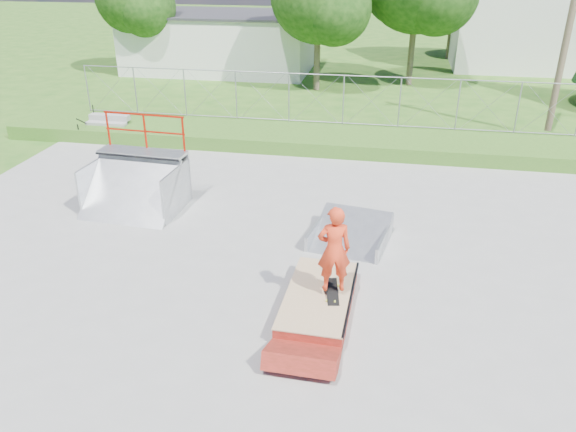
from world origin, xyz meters
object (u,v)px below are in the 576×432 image
(grind_box, at_px, (319,301))
(quarter_pipe, at_px, (131,169))
(flat_bank_ramp, at_px, (350,233))
(skater, at_px, (334,253))

(grind_box, distance_m, quarter_pipe, 6.60)
(flat_bank_ramp, height_order, skater, skater)
(quarter_pipe, xyz_separation_m, skater, (5.68, -3.60, 0.09))
(quarter_pipe, height_order, flat_bank_ramp, quarter_pipe)
(flat_bank_ramp, bearing_deg, grind_box, -87.48)
(flat_bank_ramp, bearing_deg, skater, -82.41)
(quarter_pipe, distance_m, skater, 6.73)
(quarter_pipe, bearing_deg, grind_box, -30.29)
(skater, bearing_deg, quarter_pipe, -47.45)
(skater, bearing_deg, grind_box, -12.17)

